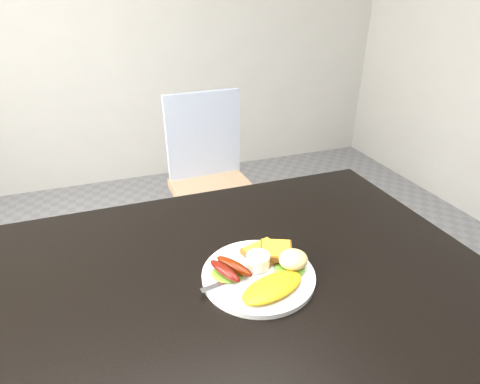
{
  "coord_description": "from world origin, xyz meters",
  "views": [
    {
      "loc": [
        -0.18,
        -0.62,
        1.3
      ],
      "look_at": [
        0.07,
        0.09,
        0.9
      ],
      "focal_mm": 28.0,
      "sensor_mm": 36.0,
      "label": 1
    }
  ],
  "objects": [
    {
      "name": "dining_table",
      "position": [
        0.0,
        0.0,
        0.73
      ],
      "size": [
        1.2,
        0.8,
        0.04
      ],
      "primitive_type": "cube",
      "color": "black",
      "rests_on": "ground"
    },
    {
      "name": "dining_chair",
      "position": [
        0.25,
        0.94,
        0.45
      ],
      "size": [
        0.4,
        0.4,
        0.04
      ],
      "primitive_type": "cube",
      "rotation": [
        0.0,
        0.0,
        0.06
      ],
      "color": "tan",
      "rests_on": "ground"
    },
    {
      "name": "person",
      "position": [
        0.14,
        0.6,
        0.64
      ],
      "size": [
        0.51,
        0.38,
        1.29
      ],
      "primitive_type": "imported",
      "rotation": [
        0.0,
        0.0,
        2.99
      ],
      "color": "navy",
      "rests_on": "ground"
    },
    {
      "name": "plate",
      "position": [
        0.07,
        -0.03,
        0.76
      ],
      "size": [
        0.25,
        0.25,
        0.01
      ],
      "primitive_type": "cylinder",
      "color": "white",
      "rests_on": "dining_table"
    },
    {
      "name": "lettuce_left",
      "position": [
        0.01,
        -0.01,
        0.77
      ],
      "size": [
        0.09,
        0.08,
        0.01
      ],
      "primitive_type": "ellipsoid",
      "rotation": [
        0.0,
        0.0,
        -0.23
      ],
      "color": "#3F9220",
      "rests_on": "plate"
    },
    {
      "name": "lettuce_right",
      "position": [
        0.14,
        -0.04,
        0.77
      ],
      "size": [
        0.08,
        0.07,
        0.01
      ],
      "primitive_type": "ellipsoid",
      "rotation": [
        0.0,
        0.0,
        0.12
      ],
      "color": "#6A9F31",
      "rests_on": "plate"
    },
    {
      "name": "omelette",
      "position": [
        0.08,
        -0.09,
        0.77
      ],
      "size": [
        0.16,
        0.11,
        0.02
      ],
      "primitive_type": "ellipsoid",
      "rotation": [
        0.0,
        0.0,
        0.28
      ],
      "color": "orange",
      "rests_on": "plate"
    },
    {
      "name": "sausage_a",
      "position": [
        -0.0,
        -0.02,
        0.78
      ],
      "size": [
        0.06,
        0.09,
        0.02
      ],
      "primitive_type": "ellipsoid",
      "rotation": [
        0.0,
        0.0,
        0.42
      ],
      "color": "#640B0A",
      "rests_on": "lettuce_left"
    },
    {
      "name": "sausage_b",
      "position": [
        0.02,
        -0.01,
        0.78
      ],
      "size": [
        0.07,
        0.1,
        0.02
      ],
      "primitive_type": "ellipsoid",
      "rotation": [
        0.0,
        0.0,
        0.54
      ],
      "color": "#671104",
      "rests_on": "lettuce_left"
    },
    {
      "name": "ramekin",
      "position": [
        0.08,
        -0.01,
        0.78
      ],
      "size": [
        0.06,
        0.06,
        0.03
      ],
      "primitive_type": "cylinder",
      "rotation": [
        0.0,
        0.0,
        0.21
      ],
      "color": "white",
      "rests_on": "plate"
    },
    {
      "name": "toast_a",
      "position": [
        0.11,
        0.02,
        0.77
      ],
      "size": [
        0.1,
        0.1,
        0.01
      ],
      "primitive_type": "cube",
      "rotation": [
        0.0,
        0.0,
        0.29
      ],
      "color": "brown",
      "rests_on": "plate"
    },
    {
      "name": "toast_b",
      "position": [
        0.13,
        0.01,
        0.78
      ],
      "size": [
        0.1,
        0.1,
        0.01
      ],
      "primitive_type": "cube",
      "rotation": [
        0.0,
        0.0,
        -0.41
      ],
      "color": "brown",
      "rests_on": "toast_a"
    },
    {
      "name": "potato_salad",
      "position": [
        0.15,
        -0.04,
        0.79
      ],
      "size": [
        0.09,
        0.08,
        0.04
      ],
      "primitive_type": "ellipsoid",
      "rotation": [
        0.0,
        0.0,
        0.42
      ],
      "color": "#F9E9A8",
      "rests_on": "lettuce_right"
    },
    {
      "name": "fork",
      "position": [
        0.03,
        -0.03,
        0.76
      ],
      "size": [
        0.18,
        0.05,
        0.0
      ],
      "primitive_type": "cube",
      "rotation": [
        0.0,
        0.0,
        0.18
      ],
      "color": "#ADAFB7",
      "rests_on": "plate"
    }
  ]
}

